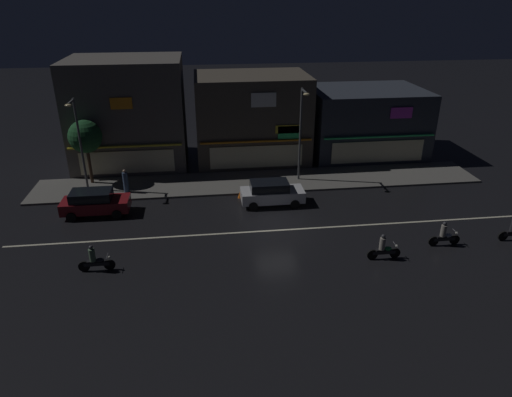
{
  "coord_description": "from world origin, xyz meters",
  "views": [
    {
      "loc": [
        -4.34,
        -24.29,
        13.45
      ],
      "look_at": [
        -1.09,
        1.66,
        1.47
      ],
      "focal_mm": 31.89,
      "sensor_mm": 36.0,
      "label": 1
    }
  ],
  "objects_px": {
    "pedestrian_on_sidewalk": "(126,182)",
    "traffic_cone": "(240,194)",
    "streetlamp_west": "(79,138)",
    "parked_car_near_kerb": "(271,193)",
    "motorcycle_following": "(383,249)",
    "motorcycle_lead": "(444,235)",
    "streetlamp_mid": "(301,128)",
    "motorcycle_opposite_lane": "(95,260)",
    "parked_car_trailing": "(95,202)"
  },
  "relations": [
    {
      "from": "streetlamp_west",
      "to": "parked_car_trailing",
      "type": "distance_m",
      "value": 5.18
    },
    {
      "from": "parked_car_trailing",
      "to": "traffic_cone",
      "type": "xyz_separation_m",
      "value": [
        9.69,
        1.44,
        -0.59
      ]
    },
    {
      "from": "pedestrian_on_sidewalk",
      "to": "motorcycle_lead",
      "type": "distance_m",
      "value": 21.55
    },
    {
      "from": "pedestrian_on_sidewalk",
      "to": "streetlamp_west",
      "type": "bearing_deg",
      "value": -50.72
    },
    {
      "from": "traffic_cone",
      "to": "motorcycle_following",
      "type": "bearing_deg",
      "value": -52.22
    },
    {
      "from": "pedestrian_on_sidewalk",
      "to": "motorcycle_lead",
      "type": "height_order",
      "value": "pedestrian_on_sidewalk"
    },
    {
      "from": "pedestrian_on_sidewalk",
      "to": "parked_car_near_kerb",
      "type": "relative_size",
      "value": 0.4
    },
    {
      "from": "parked_car_near_kerb",
      "to": "parked_car_trailing",
      "type": "bearing_deg",
      "value": 0.55
    },
    {
      "from": "traffic_cone",
      "to": "parked_car_near_kerb",
      "type": "bearing_deg",
      "value": -33.11
    },
    {
      "from": "pedestrian_on_sidewalk",
      "to": "parked_car_near_kerb",
      "type": "height_order",
      "value": "pedestrian_on_sidewalk"
    },
    {
      "from": "streetlamp_mid",
      "to": "motorcycle_following",
      "type": "distance_m",
      "value": 12.26
    },
    {
      "from": "streetlamp_west",
      "to": "traffic_cone",
      "type": "xyz_separation_m",
      "value": [
        11.02,
        -2.35,
        -3.86
      ]
    },
    {
      "from": "pedestrian_on_sidewalk",
      "to": "motorcycle_lead",
      "type": "xyz_separation_m",
      "value": [
        19.18,
        -9.83,
        -0.3
      ]
    },
    {
      "from": "parked_car_near_kerb",
      "to": "traffic_cone",
      "type": "relative_size",
      "value": 7.82
    },
    {
      "from": "parked_car_near_kerb",
      "to": "motorcycle_opposite_lane",
      "type": "height_order",
      "value": "parked_car_near_kerb"
    },
    {
      "from": "motorcycle_lead",
      "to": "motorcycle_opposite_lane",
      "type": "xyz_separation_m",
      "value": [
        -19.45,
        -0.22,
        0.0
      ]
    },
    {
      "from": "pedestrian_on_sidewalk",
      "to": "traffic_cone",
      "type": "height_order",
      "value": "pedestrian_on_sidewalk"
    },
    {
      "from": "parked_car_trailing",
      "to": "motorcycle_opposite_lane",
      "type": "xyz_separation_m",
      "value": [
        1.29,
        -6.86,
        -0.24
      ]
    },
    {
      "from": "motorcycle_following",
      "to": "traffic_cone",
      "type": "height_order",
      "value": "motorcycle_following"
    },
    {
      "from": "motorcycle_lead",
      "to": "streetlamp_west",
      "type": "bearing_deg",
      "value": -20.03
    },
    {
      "from": "streetlamp_west",
      "to": "traffic_cone",
      "type": "bearing_deg",
      "value": -12.05
    },
    {
      "from": "streetlamp_mid",
      "to": "motorcycle_following",
      "type": "height_order",
      "value": "streetlamp_mid"
    },
    {
      "from": "pedestrian_on_sidewalk",
      "to": "traffic_cone",
      "type": "xyz_separation_m",
      "value": [
        8.13,
        -1.74,
        -0.66
      ]
    },
    {
      "from": "streetlamp_west",
      "to": "motorcycle_following",
      "type": "relative_size",
      "value": 3.54
    },
    {
      "from": "motorcycle_lead",
      "to": "motorcycle_following",
      "type": "relative_size",
      "value": 1.0
    },
    {
      "from": "motorcycle_following",
      "to": "traffic_cone",
      "type": "xyz_separation_m",
      "value": [
        -7.02,
        9.06,
        -0.36
      ]
    },
    {
      "from": "motorcycle_lead",
      "to": "traffic_cone",
      "type": "bearing_deg",
      "value": -30.91
    },
    {
      "from": "streetlamp_mid",
      "to": "pedestrian_on_sidewalk",
      "type": "distance_m",
      "value": 13.36
    },
    {
      "from": "pedestrian_on_sidewalk",
      "to": "traffic_cone",
      "type": "bearing_deg",
      "value": 129.09
    },
    {
      "from": "motorcycle_following",
      "to": "motorcycle_opposite_lane",
      "type": "relative_size",
      "value": 1.0
    },
    {
      "from": "parked_car_trailing",
      "to": "motorcycle_opposite_lane",
      "type": "relative_size",
      "value": 2.26
    },
    {
      "from": "parked_car_near_kerb",
      "to": "motorcycle_opposite_lane",
      "type": "relative_size",
      "value": 2.26
    },
    {
      "from": "parked_car_near_kerb",
      "to": "pedestrian_on_sidewalk",
      "type": "bearing_deg",
      "value": -16.81
    },
    {
      "from": "streetlamp_west",
      "to": "traffic_cone",
      "type": "distance_m",
      "value": 11.91
    },
    {
      "from": "parked_car_near_kerb",
      "to": "parked_car_trailing",
      "type": "distance_m",
      "value": 11.73
    },
    {
      "from": "streetlamp_west",
      "to": "motorcycle_opposite_lane",
      "type": "height_order",
      "value": "streetlamp_west"
    },
    {
      "from": "motorcycle_lead",
      "to": "parked_car_near_kerb",
      "type": "bearing_deg",
      "value": -31.58
    },
    {
      "from": "streetlamp_mid",
      "to": "parked_car_trailing",
      "type": "relative_size",
      "value": 1.63
    },
    {
      "from": "traffic_cone",
      "to": "motorcycle_lead",
      "type": "bearing_deg",
      "value": -36.19
    },
    {
      "from": "traffic_cone",
      "to": "streetlamp_west",
      "type": "bearing_deg",
      "value": 167.95
    },
    {
      "from": "streetlamp_west",
      "to": "parked_car_near_kerb",
      "type": "xyz_separation_m",
      "value": [
        13.06,
        -3.68,
        -3.26
      ]
    },
    {
      "from": "streetlamp_mid",
      "to": "parked_car_near_kerb",
      "type": "distance_m",
      "value": 5.78
    },
    {
      "from": "streetlamp_west",
      "to": "motorcycle_opposite_lane",
      "type": "distance_m",
      "value": 11.52
    },
    {
      "from": "motorcycle_following",
      "to": "parked_car_trailing",
      "type": "bearing_deg",
      "value": -30.22
    },
    {
      "from": "motorcycle_lead",
      "to": "motorcycle_following",
      "type": "xyz_separation_m",
      "value": [
        -4.03,
        -0.98,
        0.0
      ]
    },
    {
      "from": "pedestrian_on_sidewalk",
      "to": "parked_car_trailing",
      "type": "height_order",
      "value": "pedestrian_on_sidewalk"
    },
    {
      "from": "pedestrian_on_sidewalk",
      "to": "streetlamp_mid",
      "type": "bearing_deg",
      "value": 144.24
    },
    {
      "from": "parked_car_near_kerb",
      "to": "motorcycle_lead",
      "type": "height_order",
      "value": "parked_car_near_kerb"
    },
    {
      "from": "parked_car_trailing",
      "to": "traffic_cone",
      "type": "distance_m",
      "value": 9.82
    },
    {
      "from": "streetlamp_west",
      "to": "pedestrian_on_sidewalk",
      "type": "xyz_separation_m",
      "value": [
        2.89,
        -0.61,
        -3.2
      ]
    }
  ]
}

